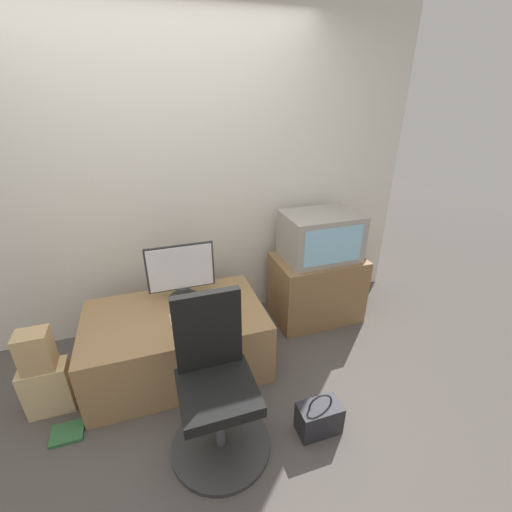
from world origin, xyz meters
The scene contains 13 objects.
ground_plane centered at (0.00, 0.00, 0.00)m, with size 12.00×12.00×0.00m, color #4C4742.
wall_back centered at (0.00, 1.32, 1.30)m, with size 4.40×0.05×2.60m.
desk centered at (-0.06, 0.66, 0.24)m, with size 1.28×0.79×0.49m.
side_stand centered at (1.24, 0.94, 0.30)m, with size 0.77×0.52×0.61m.
main_monitor centered at (0.04, 0.85, 0.71)m, with size 0.50×0.22×0.45m.
keyboard centered at (0.06, 0.58, 0.49)m, with size 0.31×0.13×0.01m.
mouse centered at (0.27, 0.57, 0.50)m, with size 0.06×0.03×0.02m.
crt_tv centered at (1.25, 0.95, 0.81)m, with size 0.63×0.46×0.40m.
office_chair centered at (0.09, -0.05, 0.38)m, with size 0.59×0.59×0.97m.
cardboard_box_lower centered at (-0.91, 0.53, 0.18)m, with size 0.28×0.17×0.35m.
cardboard_box_upper centered at (-0.91, 0.53, 0.49)m, with size 0.19×0.15×0.27m.
handbag centered at (0.69, -0.18, 0.11)m, with size 0.27×0.15×0.30m.
book centered at (-0.80, 0.28, 0.01)m, with size 0.19×0.16×0.02m.
Camera 1 is at (-0.14, -1.46, 1.92)m, focal length 24.00 mm.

